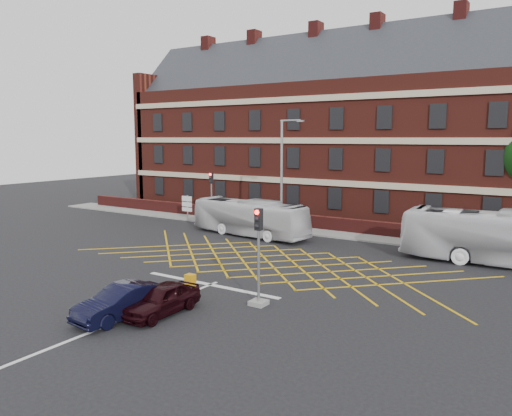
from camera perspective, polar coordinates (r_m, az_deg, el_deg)
The scene contains 16 objects.
ground at distance 27.89m, azimuth -0.77°, elevation -7.02°, with size 120.00×120.00×0.00m, color black.
victorian_building at distance 46.77m, azimuth 14.77°, elevation 8.51°, with size 51.00×12.17×20.40m.
boundary_wall at distance 39.01m, azimuth 9.89°, elevation -1.96°, with size 56.00×0.50×1.10m, color #4C1614.
far_pavement at distance 38.20m, azimuth 9.28°, elevation -2.90°, with size 60.00×3.00×0.12m, color slate.
box_junction_hatching at distance 29.52m, azimuth 1.40°, elevation -6.16°, with size 11.50×0.12×0.02m, color #CC990C.
stop_line at distance 25.17m, azimuth -5.24°, elevation -8.71°, with size 8.00×0.30×0.02m, color silver.
centre_line at distance 20.73m, azimuth -16.68°, elevation -12.76°, with size 0.15×14.00×0.02m, color silver.
bus_left at distance 37.07m, azimuth -0.73°, elevation -1.11°, with size 2.26×9.68×2.70m, color silver.
bus_right at distance 31.73m, azimuth 26.61°, elevation -3.11°, with size 2.66×11.37×3.17m, color silver.
car_navy at distance 21.21m, azimuth -15.05°, elevation -10.31°, with size 1.43×4.10×1.35m, color black.
car_maroon at distance 21.30m, azimuth -10.80°, elevation -10.19°, with size 1.52×3.77×1.29m, color black.
traffic_light_near at distance 21.68m, azimuth 0.29°, elevation -6.62°, with size 0.70×0.70×4.27m.
traffic_light_far at distance 43.25m, azimuth -5.10°, elevation 0.74°, with size 0.70×0.70×4.27m.
street_lamp at distance 36.47m, azimuth 3.02°, elevation 1.18°, with size 2.25×1.00×8.51m.
direction_signs at distance 44.47m, azimuth -7.89°, elevation 0.39°, with size 1.10×0.16×2.20m.
utility_cabinet at distance 24.16m, azimuth -7.52°, elevation -8.47°, with size 0.42×0.40×0.83m, color orange.
Camera 1 is at (14.95, -22.40, 7.26)m, focal length 35.00 mm.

